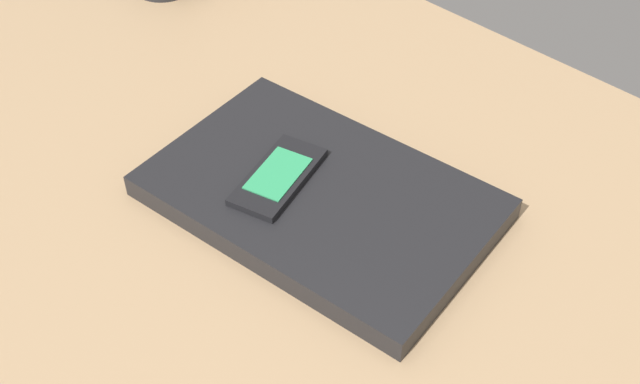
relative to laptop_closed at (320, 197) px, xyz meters
The scene contains 3 objects.
desk_surface 8.28cm from the laptop_closed, behind, with size 120.00×80.00×3.00cm, color tan.
laptop_closed is the anchor object (origin of this frame).
cell_phone_on_laptop 4.80cm from the laptop_closed, 152.96° to the right, with size 8.35×12.60×0.94cm.
Camera 1 is at (48.04, -41.98, 61.24)cm, focal length 44.42 mm.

